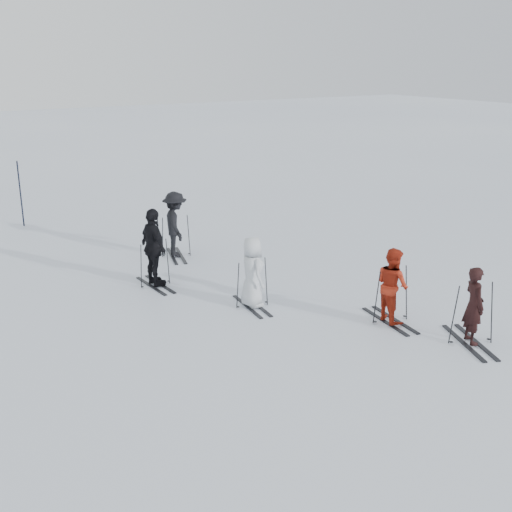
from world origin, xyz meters
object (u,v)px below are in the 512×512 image
(skier_grey, at_px, (252,273))
(skier_uphill_far, at_px, (175,225))
(skier_red, at_px, (392,286))
(skier_uphill_left, at_px, (154,248))
(piste_marker, at_px, (20,194))
(skier_near_dark, at_px, (474,306))

(skier_grey, relative_size, skier_uphill_far, 0.88)
(skier_red, distance_m, skier_uphill_far, 7.21)
(skier_uphill_left, xyz_separation_m, piste_marker, (-1.48, 8.03, 0.13))
(skier_grey, height_order, piste_marker, piste_marker)
(skier_red, xyz_separation_m, skier_grey, (-2.16, 2.38, 0.00))
(skier_near_dark, height_order, skier_grey, skier_grey)
(skier_near_dark, bearing_deg, skier_uphill_far, 39.17)
(skier_uphill_left, bearing_deg, skier_uphill_far, -40.31)
(skier_red, xyz_separation_m, skier_uphill_far, (-2.01, 6.92, 0.11))
(piste_marker, bearing_deg, skier_uphill_left, -79.54)
(skier_near_dark, height_order, skier_uphill_left, skier_uphill_left)
(skier_grey, height_order, skier_uphill_far, skier_uphill_far)
(skier_near_dark, relative_size, skier_uphill_far, 0.85)
(skier_near_dark, relative_size, piste_marker, 0.72)
(skier_uphill_far, bearing_deg, skier_grey, -166.26)
(skier_near_dark, relative_size, skier_red, 0.97)
(skier_red, xyz_separation_m, piste_marker, (-5.02, 12.93, 0.29))
(skier_uphill_far, bearing_deg, skier_near_dark, -147.43)
(skier_grey, relative_size, piste_marker, 0.74)
(skier_near_dark, bearing_deg, skier_grey, 56.40)
(piste_marker, bearing_deg, skier_near_dark, -68.96)
(skier_red, bearing_deg, skier_uphill_far, 24.16)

